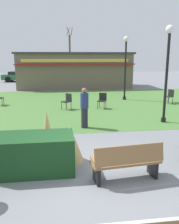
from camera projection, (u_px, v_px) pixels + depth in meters
The scene contains 15 objects.
ground_plane at pixel (95, 178), 5.96m from camera, with size 80.00×80.00×0.00m, color slate.
lawn_patch at pixel (72, 104), 15.16m from camera, with size 36.00×12.00×0.01m, color #4C7A38.
park_bench at pixel (127, 162), 5.75m from camera, with size 1.75×0.71×0.95m.
hedge_left at pixel (34, 153), 6.23m from camera, with size 2.08×1.10×0.98m, color #19421E.
ornamental_grass_behind_left at pixel (70, 143), 6.85m from camera, with size 0.77×0.77×1.05m, color tan.
ornamental_grass_behind_right at pixel (47, 132), 7.42m from camera, with size 0.54×0.54×1.34m, color tan.
lamppost_mid at pixel (167, 63), 10.43m from camera, with size 0.36×0.36×4.24m.
lamppost_far at pixel (126, 60), 16.12m from camera, with size 0.36×0.36×4.24m.
food_kiosk at pixel (74, 70), 23.08m from camera, with size 10.73×4.57×3.29m.
cafe_chair_east at pixel (67, 100), 13.55m from camera, with size 0.62×0.62×0.89m.
cafe_chair_center at pixel (170, 95), 15.23m from camera, with size 0.57×0.57×0.89m.
cafe_chair_north at pixel (102, 99), 13.80m from camera, with size 0.59×0.59×0.89m.
person_strolling at pixel (84, 108), 9.98m from camera, with size 0.34×0.34×1.69m.
parked_car_west_slot at pixel (21, 76), 28.46m from camera, with size 4.33×2.31×1.20m.
tree_left_bg at pixel (70, 55), 35.37m from camera, with size 0.91×0.96×6.99m.
Camera 1 is at (-0.86, -5.36, 2.95)m, focal length 38.54 mm.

